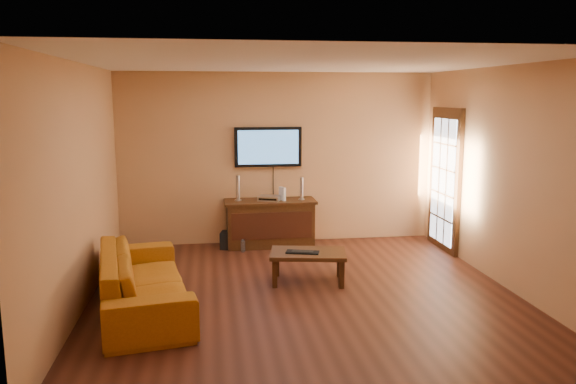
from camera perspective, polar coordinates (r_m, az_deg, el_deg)
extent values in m
plane|color=#37190F|center=(6.82, 1.65, -10.28)|extent=(5.00, 5.00, 0.00)
plane|color=tan|center=(8.93, -1.03, 3.43)|extent=(5.00, 0.00, 5.00)
plane|color=tan|center=(6.54, -20.43, 0.47)|extent=(0.00, 5.00, 5.00)
plane|color=tan|center=(7.33, 21.36, 1.36)|extent=(0.00, 5.00, 5.00)
plane|color=white|center=(6.41, 1.77, 13.01)|extent=(5.00, 5.00, 0.00)
cube|color=#321A0B|center=(8.86, 15.65, 1.05)|extent=(0.06, 1.02, 2.22)
cube|color=white|center=(8.84, 15.44, 1.05)|extent=(0.01, 0.79, 1.89)
cube|color=#321A0B|center=(8.82, -1.83, -3.29)|extent=(1.34, 0.50, 0.69)
cube|color=black|center=(8.56, -1.64, -3.45)|extent=(1.23, 0.02, 0.41)
cube|color=#321A0B|center=(8.74, -1.84, -0.97)|extent=(1.42, 0.54, 0.04)
cube|color=black|center=(8.85, -2.03, 4.59)|extent=(1.06, 0.07, 0.63)
cube|color=teal|center=(8.81, -2.01, 4.57)|extent=(0.95, 0.01, 0.53)
cube|color=#321A0B|center=(7.11, 2.06, -6.27)|extent=(1.03, 0.72, 0.05)
cube|color=#321A0B|center=(6.97, -1.37, -8.31)|extent=(0.06, 0.06, 0.35)
cube|color=#321A0B|center=(6.97, 5.46, -8.36)|extent=(0.06, 0.06, 0.35)
cube|color=#321A0B|center=(7.39, -1.16, -7.24)|extent=(0.06, 0.06, 0.35)
cube|color=#321A0B|center=(7.39, 5.26, -7.28)|extent=(0.06, 0.06, 0.35)
imported|color=#A55F12|center=(6.43, -14.52, -7.71)|extent=(1.03, 2.34, 0.88)
cylinder|color=silver|center=(8.73, -5.08, -0.83)|extent=(0.11, 0.11, 0.02)
cylinder|color=silver|center=(8.69, -5.10, 0.44)|extent=(0.06, 0.06, 0.38)
cylinder|color=silver|center=(8.78, 1.39, -0.74)|extent=(0.10, 0.10, 0.01)
cylinder|color=silver|center=(8.75, 1.40, 0.39)|extent=(0.05, 0.05, 0.34)
cube|color=silver|center=(8.71, -1.88, -0.62)|extent=(0.39, 0.34, 0.08)
cube|color=white|center=(8.72, -0.58, -0.17)|extent=(0.10, 0.15, 0.21)
cube|color=black|center=(8.76, -5.99, -4.87)|extent=(0.30, 0.30, 0.26)
cylinder|color=white|center=(8.55, -4.61, -5.50)|extent=(0.07, 0.07, 0.18)
sphere|color=white|center=(8.53, -4.61, -4.90)|extent=(0.04, 0.04, 0.04)
cube|color=black|center=(7.05, 1.49, -6.13)|extent=(0.44, 0.27, 0.02)
cube|color=black|center=(7.04, 1.49, -6.03)|extent=(0.29, 0.18, 0.01)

